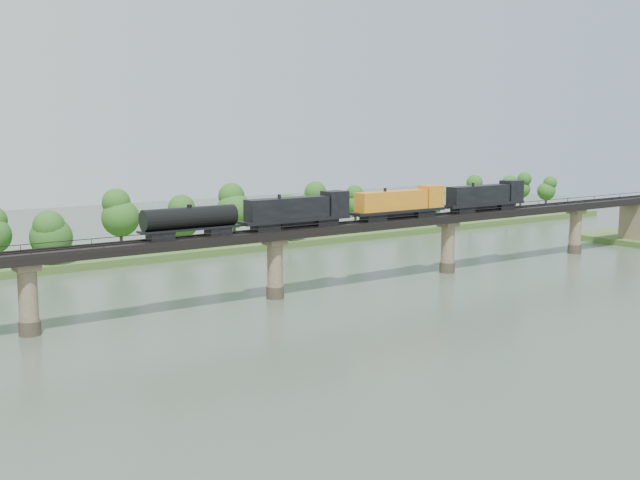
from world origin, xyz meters
TOP-DOWN VIEW (x-y plane):
  - ground at (0.00, 0.00)m, footprint 400.00×400.00m
  - far_bank at (0.00, 85.00)m, footprint 300.00×24.00m
  - bridge at (0.00, 30.00)m, footprint 236.00×30.00m
  - bridge_superstructure at (0.00, 30.00)m, footprint 220.00×4.90m
  - far_treeline at (-8.21, 80.52)m, footprint 289.06×17.54m
  - freight_train at (19.63, 30.00)m, footprint 83.79×3.26m

SIDE VIEW (x-z plane):
  - ground at x=0.00m, z-range 0.00..0.00m
  - far_bank at x=0.00m, z-range 0.00..1.60m
  - bridge at x=0.00m, z-range -0.29..11.21m
  - far_treeline at x=-8.21m, z-range 2.03..15.63m
  - bridge_superstructure at x=0.00m, z-range 11.42..12.17m
  - freight_train at x=19.63m, z-range 11.37..17.14m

